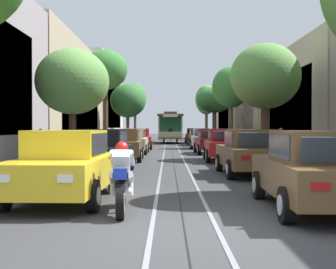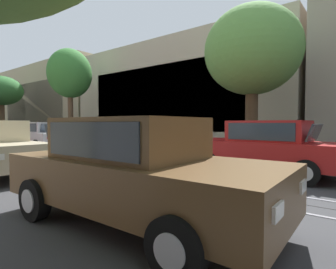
{
  "view_description": "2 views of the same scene",
  "coord_description": "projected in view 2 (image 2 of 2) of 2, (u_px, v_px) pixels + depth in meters",
  "views": [
    {
      "loc": [
        -0.26,
        -7.15,
        1.64
      ],
      "look_at": [
        -0.29,
        26.77,
        1.12
      ],
      "focal_mm": 48.03,
      "sensor_mm": 36.0,
      "label": 1
    },
    {
      "loc": [
        -5.34,
        12.35,
        1.49
      ],
      "look_at": [
        2.43,
        18.39,
        1.09
      ],
      "focal_mm": 28.28,
      "sensor_mm": 36.0,
      "label": 2
    }
  ],
  "objects": [
    {
      "name": "building_facade_right",
      "position": [
        123.0,
        97.0,
        22.39
      ],
      "size": [
        5.8,
        67.29,
        8.02
      ],
      "color": "gray",
      "rests_on": "ground"
    },
    {
      "name": "pedestrian_on_right_pavement",
      "position": [
        239.0,
        137.0,
        11.7
      ],
      "size": [
        0.55,
        0.36,
        1.62
      ],
      "color": "slate",
      "rests_on": "ground"
    },
    {
      "name": "street_tree_kerb_right_fourth",
      "position": [
        1.0,
        91.0,
        24.27
      ],
      "size": [
        3.67,
        3.52,
        5.86
      ],
      "color": "#4C3826",
      "rests_on": "ground"
    },
    {
      "name": "street_tree_kerb_right_mid",
      "position": [
        70.0,
        74.0,
        17.74
      ],
      "size": [
        3.01,
        2.59,
        6.51
      ],
      "color": "brown",
      "rests_on": "ground"
    },
    {
      "name": "street_tree_kerb_right_second",
      "position": [
        252.0,
        52.0,
        10.16
      ],
      "size": [
        3.63,
        3.67,
        6.0
      ],
      "color": "#4C3826",
      "rests_on": "ground"
    },
    {
      "name": "parked_car_maroon_sixth_right",
      "position": [
        1.0,
        133.0,
        19.61
      ],
      "size": [
        2.04,
        4.38,
        1.58
      ],
      "color": "maroon",
      "rests_on": "ground"
    },
    {
      "name": "parked_car_red_mid_right",
      "position": [
        265.0,
        147.0,
        7.77
      ],
      "size": [
        2.09,
        4.4,
        1.58
      ],
      "color": "red",
      "rests_on": "ground"
    },
    {
      "name": "parked_car_white_fifth_right",
      "position": [
        42.0,
        135.0,
        15.7
      ],
      "size": [
        2.11,
        4.41,
        1.58
      ],
      "color": "silver",
      "rests_on": "ground"
    },
    {
      "name": "pedestrian_crossing_far",
      "position": [
        98.0,
        131.0,
        19.12
      ],
      "size": [
        0.55,
        0.42,
        1.66
      ],
      "color": "slate",
      "rests_on": "ground"
    },
    {
      "name": "parked_car_maroon_fourth_right",
      "position": [
        119.0,
        140.0,
        11.53
      ],
      "size": [
        2.07,
        4.39,
        1.58
      ],
      "color": "maroon",
      "rests_on": "ground"
    },
    {
      "name": "ground_plane",
      "position": [
        2.0,
        153.0,
        13.27
      ],
      "size": [
        168.97,
        168.97,
        0.0
      ],
      "primitive_type": "plane",
      "color": "#38383A"
    },
    {
      "name": "parked_car_brown_mid_left",
      "position": [
        135.0,
        169.0,
        4.0
      ],
      "size": [
        2.06,
        4.38,
        1.58
      ],
      "color": "brown",
      "rests_on": "ground"
    }
  ]
}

